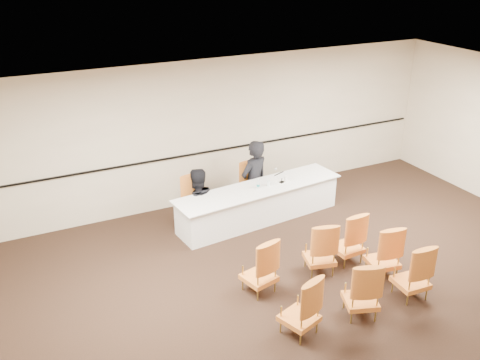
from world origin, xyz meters
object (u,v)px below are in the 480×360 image
Objects in this scene: panelist_main_chair at (254,186)px; aud_chair_front_right at (348,236)px; drinking_glass at (269,183)px; water_bottle at (258,183)px; panelist_main at (254,184)px; panelist_second at (197,208)px; aud_chair_back_mid at (362,288)px; coffee_cup at (286,179)px; aud_chair_extra at (383,250)px; aud_chair_back_left at (300,305)px; aud_chair_back_right at (412,270)px; panel_table at (259,203)px; aud_chair_front_mid at (320,247)px; microphone at (282,176)px; panelist_second_chair at (197,201)px; aud_chair_front_left at (259,265)px.

panelist_main_chair is 1.00× the size of aud_chair_front_right.
drinking_glass is 0.11× the size of aud_chair_front_right.
water_bottle is at bearing -115.95° from panelist_main_chair.
panelist_main is 1.34m from panelist_second.
aud_chair_back_mid reaches higher than water_bottle.
aud_chair_front_right is at bearing -88.88° from coffee_cup.
drinking_glass is 2.71m from aud_chair_extra.
panelist_main is 14.48× the size of coffee_cup.
aud_chair_back_left and aud_chair_back_right have the same top height.
panel_table is 2.08m from aud_chair_front_mid.
water_bottle is 2.08× the size of drinking_glass.
panel_table is 0.71m from microphone.
aud_chair_back_left is at bearing -153.29° from aud_chair_extra.
aud_chair_back_mid is (-0.11, -1.22, 0.00)m from aud_chair_front_mid.
panelist_second_chair is at bearing 72.22° from aud_chair_back_left.
panelist_main_chair is 2.63m from aud_chair_front_mid.
panelist_main_chair reaches higher than coffee_cup.
aud_chair_front_mid is (1.17, -2.49, 0.00)m from panelist_second_chair.
panelist_main reaches higher than drinking_glass.
aud_chair_back_left is at bearing -163.58° from aud_chair_back_mid.
aud_chair_back_right is (0.30, -3.27, -0.28)m from coffee_cup.
drinking_glass is (0.23, -0.00, -0.05)m from water_bottle.
microphone reaches higher than aud_chair_front_right.
panelist_second is 1.72× the size of aud_chair_back_mid.
water_bottle is 2.13m from aud_chair_front_right.
aud_chair_front_right is at bearing 21.94° from aud_chair_front_mid.
panelist_second_chair is 1.00× the size of aud_chair_front_left.
microphone is at bearing 91.24° from aud_chair_front_right.
panelist_main_chair is 4.56× the size of water_bottle.
panelist_second reaches higher than aud_chair_front_left.
aud_chair_front_right and aud_chair_extra have the same top height.
aud_chair_front_right is (0.44, -1.99, -0.27)m from drinking_glass.
aud_chair_front_mid and aud_chair_back_mid have the same top height.
aud_chair_back_mid is at bearing -101.66° from coffee_cup.
aud_chair_front_mid is 1.00× the size of aud_chair_back_right.
aud_chair_front_mid is (-0.15, -2.63, 0.00)m from panelist_main_chair.
aud_chair_back_mid is at bearing -97.40° from panel_table.
microphone is at bearing -5.41° from panel_table.
panelist_main_chair is 4.00m from aud_chair_back_left.
aud_chair_back_right is (2.05, -3.68, 0.16)m from panelist_second.
aud_chair_front_right is at bearing -114.21° from microphone.
panelist_second_chair is 1.44m from drinking_glass.
aud_chair_front_mid is 1.48m from aud_chair_back_right.
aud_chair_front_left reaches higher than coffee_cup.
aud_chair_front_right reaches higher than water_bottle.
panelist_second is 1.72× the size of aud_chair_front_mid.
aud_chair_extra is (0.69, -2.61, -0.27)m from drinking_glass.
panel_table is 3.65× the size of panelist_second_chair.
panelist_second is 1.72× the size of aud_chair_front_right.
aud_chair_front_left is at bearing -117.54° from water_bottle.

